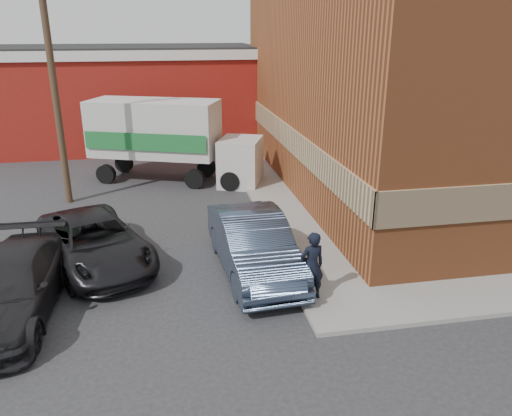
{
  "coord_description": "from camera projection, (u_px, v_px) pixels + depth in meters",
  "views": [
    {
      "loc": [
        -3.63,
        -10.96,
        6.64
      ],
      "look_at": [
        -1.0,
        3.03,
        1.44
      ],
      "focal_mm": 35.0,
      "sensor_mm": 36.0,
      "label": 1
    }
  ],
  "objects": [
    {
      "name": "box_truck",
      "position": [
        170.0,
        136.0,
        22.11
      ],
      "size": [
        7.6,
        4.67,
        3.61
      ],
      "rotation": [
        0.0,
        0.0,
        -0.37
      ],
      "color": "silver",
      "rests_on": "ground"
    },
    {
      "name": "ground",
      "position": [
        315.0,
        296.0,
        13.03
      ],
      "size": [
        90.0,
        90.0,
        0.0
      ],
      "primitive_type": "plane",
      "color": "#28282B",
      "rests_on": "ground"
    },
    {
      "name": "sedan",
      "position": [
        254.0,
        244.0,
        14.07
      ],
      "size": [
        2.16,
        5.3,
        1.71
      ],
      "primitive_type": "imported",
      "rotation": [
        0.0,
        0.0,
        0.07
      ],
      "color": "#323F54",
      "rests_on": "ground"
    },
    {
      "name": "man",
      "position": [
        312.0,
        266.0,
        12.41
      ],
      "size": [
        0.73,
        0.55,
        1.81
      ],
      "primitive_type": "imported",
      "rotation": [
        0.0,
        0.0,
        3.32
      ],
      "color": "black",
      "rests_on": "sidewalk_south"
    },
    {
      "name": "warehouse",
      "position": [
        120.0,
        95.0,
        29.48
      ],
      "size": [
        16.3,
        8.3,
        5.6
      ],
      "color": "maroon",
      "rests_on": "ground"
    },
    {
      "name": "utility_pole",
      "position": [
        53.0,
        81.0,
        18.41
      ],
      "size": [
        2.0,
        0.26,
        9.0
      ],
      "color": "#483424",
      "rests_on": "ground"
    },
    {
      "name": "sidewalk_west",
      "position": [
        267.0,
        189.0,
        21.42
      ],
      "size": [
        1.8,
        18.0,
        0.12
      ],
      "primitive_type": "cube",
      "color": "gray",
      "rests_on": "ground"
    },
    {
      "name": "brick_building",
      "position": [
        449.0,
        75.0,
        21.2
      ],
      "size": [
        14.25,
        18.25,
        9.36
      ],
      "color": "brown",
      "rests_on": "ground"
    },
    {
      "name": "suv_b",
      "position": [
        9.0,
        288.0,
        11.93
      ],
      "size": [
        2.27,
        5.26,
        1.51
      ],
      "primitive_type": "imported",
      "rotation": [
        0.0,
        0.0,
        -0.03
      ],
      "color": "black",
      "rests_on": "ground"
    },
    {
      "name": "suv_a",
      "position": [
        95.0,
        242.0,
        14.56
      ],
      "size": [
        4.24,
        5.75,
        1.45
      ],
      "primitive_type": "imported",
      "rotation": [
        0.0,
        0.0,
        0.4
      ],
      "color": "black",
      "rests_on": "ground"
    }
  ]
}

